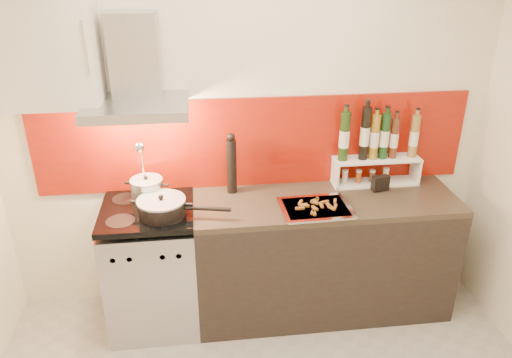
{
  "coord_description": "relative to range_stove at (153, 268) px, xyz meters",
  "views": [
    {
      "loc": [
        -0.34,
        -1.82,
        2.47
      ],
      "look_at": [
        0.0,
        0.95,
        1.15
      ],
      "focal_mm": 35.0,
      "sensor_mm": 36.0,
      "label": 1
    }
  ],
  "objects": [
    {
      "name": "back_wall",
      "position": [
        0.7,
        0.3,
        0.86
      ],
      "size": [
        3.4,
        0.02,
        2.6
      ],
      "primitive_type": "cube",
      "color": "silver",
      "rests_on": "ground"
    },
    {
      "name": "backsplash",
      "position": [
        0.75,
        0.29,
        0.78
      ],
      "size": [
        3.0,
        0.02,
        0.64
      ],
      "primitive_type": "cube",
      "color": "#911007",
      "rests_on": "back_wall"
    },
    {
      "name": "range_stove",
      "position": [
        0.0,
        0.0,
        0.0
      ],
      "size": [
        0.6,
        0.6,
        0.91
      ],
      "color": "#B7B7BA",
      "rests_on": "ground"
    },
    {
      "name": "counter",
      "position": [
        1.2,
        0.0,
        0.01
      ],
      "size": [
        1.8,
        0.6,
        0.9
      ],
      "color": "black",
      "rests_on": "ground"
    },
    {
      "name": "range_hood",
      "position": [
        0.0,
        0.14,
        1.3
      ],
      "size": [
        0.62,
        0.5,
        0.61
      ],
      "color": "#B7B7BA",
      "rests_on": "back_wall"
    },
    {
      "name": "upper_cabinet",
      "position": [
        -0.55,
        0.13,
        1.51
      ],
      "size": [
        0.7,
        0.35,
        0.72
      ],
      "primitive_type": "cube",
      "color": "silver",
      "rests_on": "back_wall"
    },
    {
      "name": "stock_pot",
      "position": [
        0.0,
        0.11,
        0.55
      ],
      "size": [
        0.21,
        0.21,
        0.18
      ],
      "color": "#B7B7BA",
      "rests_on": "range_stove"
    },
    {
      "name": "saute_pan",
      "position": [
        0.11,
        -0.09,
        0.52
      ],
      "size": [
        0.59,
        0.31,
        0.14
      ],
      "color": "black",
      "rests_on": "range_stove"
    },
    {
      "name": "utensil_jar",
      "position": [
        -0.02,
        0.09,
        0.59
      ],
      "size": [
        0.1,
        0.14,
        0.46
      ],
      "color": "silver",
      "rests_on": "range_stove"
    },
    {
      "name": "pepper_mill",
      "position": [
        0.57,
        0.19,
        0.67
      ],
      "size": [
        0.07,
        0.07,
        0.43
      ],
      "color": "black",
      "rests_on": "counter"
    },
    {
      "name": "step_shelf",
      "position": [
        1.59,
        0.2,
        0.72
      ],
      "size": [
        0.62,
        0.17,
        0.58
      ],
      "color": "white",
      "rests_on": "counter"
    },
    {
      "name": "caddy_box",
      "position": [
        1.6,
        0.08,
        0.52
      ],
      "size": [
        0.13,
        0.07,
        0.1
      ],
      "primitive_type": "cube",
      "rotation": [
        0.0,
        0.0,
        0.21
      ],
      "color": "black",
      "rests_on": "counter"
    },
    {
      "name": "baking_tray",
      "position": [
        1.09,
        -0.14,
        0.47
      ],
      "size": [
        0.47,
        0.37,
        0.03
      ],
      "color": "silver",
      "rests_on": "counter"
    }
  ]
}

